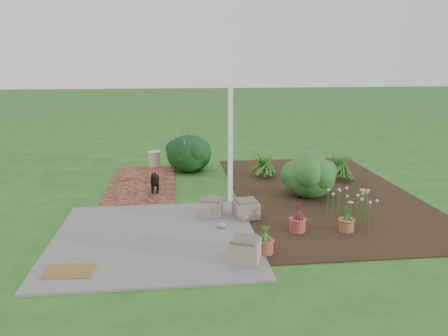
{
  "coord_description": "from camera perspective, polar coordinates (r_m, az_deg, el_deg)",
  "views": [
    {
      "loc": [
        -0.85,
        -8.9,
        3.02
      ],
      "look_at": [
        0.2,
        0.4,
        0.7
      ],
      "focal_mm": 35.0,
      "sensor_mm": 36.0,
      "label": 1
    }
  ],
  "objects": [
    {
      "name": "purple_flowering_bush",
      "position": [
        12.13,
        -4.6,
        2.01
      ],
      "size": [
        1.4,
        1.4,
        1.05
      ],
      "primitive_type": "ellipsoid",
      "rotation": [
        0.0,
        0.0,
        -0.14
      ],
      "color": "black",
      "rests_on": "ground"
    },
    {
      "name": "brick_path",
      "position": [
        11.1,
        -10.6,
        -2.0
      ],
      "size": [
        1.6,
        3.5,
        0.04
      ],
      "primitive_type": "cube",
      "color": "#602B1E",
      "rests_on": "ground"
    },
    {
      "name": "black_dog",
      "position": [
        10.17,
        -9.03,
        -1.59
      ],
      "size": [
        0.18,
        0.56,
        0.49
      ],
      "rotation": [
        0.0,
        0.0,
        -0.02
      ],
      "color": "black",
      "rests_on": "brick_path"
    },
    {
      "name": "veranda_post",
      "position": [
        9.25,
        0.83,
        2.88
      ],
      "size": [
        0.1,
        0.1,
        2.5
      ],
      "primitive_type": "cube",
      "color": "white",
      "rests_on": "ground"
    },
    {
      "name": "terracotta_pot_small_left",
      "position": [
        8.2,
        15.68,
        -7.19
      ],
      "size": [
        0.35,
        0.35,
        0.22
      ],
      "primitive_type": "cylinder",
      "rotation": [
        0.0,
        0.0,
        0.42
      ],
      "color": "#9A5834",
      "rests_on": "garden_bed"
    },
    {
      "name": "stone_trough_far",
      "position": [
        8.65,
        -1.69,
        -5.22
      ],
      "size": [
        0.51,
        0.51,
        0.29
      ],
      "primitive_type": "cube",
      "rotation": [
        0.0,
        0.0,
        -0.17
      ],
      "color": "gray",
      "rests_on": "concrete_patio"
    },
    {
      "name": "coir_doormat",
      "position": [
        6.87,
        -19.57,
        -12.58
      ],
      "size": [
        0.72,
        0.5,
        0.02
      ],
      "primitive_type": "cube",
      "rotation": [
        0.0,
        0.0,
        -0.08
      ],
      "color": "brown",
      "rests_on": "concrete_patio"
    },
    {
      "name": "pink_flower_patch",
      "position": [
        8.71,
        16.43,
        -4.5
      ],
      "size": [
        1.31,
        1.31,
        0.65
      ],
      "primitive_type": null,
      "rotation": [
        0.0,
        0.0,
        0.36
      ],
      "color": "#113D0F",
      "rests_on": "garden_bed"
    },
    {
      "name": "stone_trough_near",
      "position": [
        6.79,
        2.7,
        -10.72
      ],
      "size": [
        0.58,
        0.58,
        0.3
      ],
      "primitive_type": "cube",
      "rotation": [
        0.0,
        0.0,
        -0.35
      ],
      "color": "gray",
      "rests_on": "concrete_patio"
    },
    {
      "name": "cream_ceramic_urn",
      "position": [
        12.7,
        -9.07,
        1.17
      ],
      "size": [
        0.38,
        0.38,
        0.43
      ],
      "primitive_type": "cylinder",
      "rotation": [
        0.0,
        0.0,
        -0.22
      ],
      "color": "beige",
      "rests_on": "brick_path"
    },
    {
      "name": "terracotta_pot_small_right",
      "position": [
        7.08,
        5.38,
        -10.14
      ],
      "size": [
        0.3,
        0.3,
        0.23
      ],
      "primitive_type": "cylinder",
      "rotation": [
        0.0,
        0.0,
        -0.14
      ],
      "color": "brown",
      "rests_on": "garden_bed"
    },
    {
      "name": "agapanthus_clump_back",
      "position": [
        11.44,
        14.94,
        0.74
      ],
      "size": [
        1.17,
        1.17,
        0.95
      ],
      "primitive_type": null,
      "rotation": [
        0.0,
        0.0,
        -0.12
      ],
      "color": "#154315",
      "rests_on": "garden_bed"
    },
    {
      "name": "evergreen_shrub",
      "position": [
        9.95,
        11.12,
        -0.93
      ],
      "size": [
        1.28,
        1.28,
        0.97
      ],
      "primitive_type": "ellipsoid",
      "rotation": [
        0.0,
        0.0,
        0.13
      ],
      "color": "#0C3A12",
      "rests_on": "garden_bed"
    },
    {
      "name": "terracotta_pot_bronze",
      "position": [
        8.0,
        9.56,
        -7.33
      ],
      "size": [
        0.36,
        0.36,
        0.24
      ],
      "primitive_type": "cylinder",
      "rotation": [
        0.0,
        0.0,
        0.26
      ],
      "color": "#A04036",
      "rests_on": "garden_bed"
    },
    {
      "name": "ground",
      "position": [
        9.44,
        -0.94,
        -4.74
      ],
      "size": [
        80.0,
        80.0,
        0.0
      ],
      "primitive_type": "plane",
      "color": "#245F1E",
      "rests_on": "ground"
    },
    {
      "name": "garden_bed",
      "position": [
        10.42,
        12.62,
        -3.18
      ],
      "size": [
        4.0,
        7.0,
        0.03
      ],
      "primitive_type": "cube",
      "color": "black",
      "rests_on": "ground"
    },
    {
      "name": "stone_trough_mid",
      "position": [
        8.54,
        2.9,
        -5.43
      ],
      "size": [
        0.5,
        0.5,
        0.3
      ],
      "primitive_type": "cube",
      "rotation": [
        0.0,
        0.0,
        0.11
      ],
      "color": "#766859",
      "rests_on": "concrete_patio"
    },
    {
      "name": "agapanthus_clump_front",
      "position": [
        11.43,
        5.22,
        0.89
      ],
      "size": [
        0.96,
        0.96,
        0.85
      ],
      "primitive_type": null,
      "rotation": [
        0.0,
        0.0,
        -0.01
      ],
      "color": "#183C10",
      "rests_on": "garden_bed"
    },
    {
      "name": "concrete_patio",
      "position": [
        7.77,
        -9.0,
        -8.99
      ],
      "size": [
        3.5,
        3.5,
        0.04
      ],
      "primitive_type": "cube",
      "color": "#5F5F5C",
      "rests_on": "ground"
    }
  ]
}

